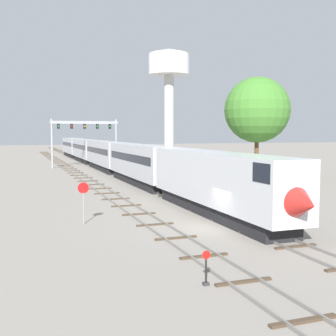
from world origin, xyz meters
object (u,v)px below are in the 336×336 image
Objects in this scene: trackside_tree_left at (257,110)px; switch_stand at (206,273)px; stop_sign at (83,197)px; passenger_train at (105,154)px; water_tower at (169,70)px; signal_gantry at (85,132)px.

switch_stand is at bearing -123.86° from trackside_tree_left.
switch_stand is 0.11× the size of trackside_tree_left.
switch_stand is 0.51× the size of stop_sign.
passenger_train is 56.51m from switch_stand.
stop_sign is at bearing -113.75° from water_tower.
signal_gantry is 33.44m from trackside_tree_left.
stop_sign is 0.21× the size of trackside_tree_left.
water_tower is 9.68× the size of stop_sign.
stop_sign is (-2.90, 13.74, 1.35)m from switch_stand.
signal_gantry is 49.87m from stop_sign.
trackside_tree_left is at bearing -55.52° from signal_gantry.
trackside_tree_left reaches higher than passenger_train.
trackside_tree_left reaches higher than stop_sign.
water_tower reaches higher than trackside_tree_left.
water_tower is 19.09× the size of switch_stand.
signal_gantry is at bearing 81.02° from stop_sign.
passenger_train is 3.78× the size of water_tower.
trackside_tree_left is at bearing 56.14° from switch_stand.
passenger_train reaches higher than switch_stand.
signal_gantry is 4.20× the size of stop_sign.
signal_gantry reaches higher than stop_sign.
signal_gantry is (-2.25, 6.78, 3.73)m from passenger_train.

